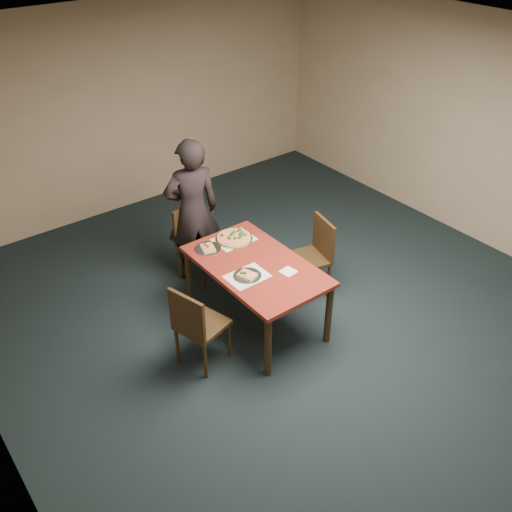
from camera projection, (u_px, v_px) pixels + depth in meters
ground at (329, 349)px, 5.82m from camera, size 8.00×8.00×0.00m
room_shell at (344, 198)px, 4.85m from camera, size 8.00×8.00×8.00m
dining_table at (256, 272)px, 5.81m from camera, size 0.90×1.50×0.75m
chair_far at (195, 238)px, 6.61m from camera, size 0.52×0.52×0.91m
chair_left at (196, 324)px, 5.36m from camera, size 0.52×0.52×0.91m
chair_right at (314, 252)px, 6.36m from camera, size 0.50×0.50×0.91m
diner at (192, 211)px, 6.43m from camera, size 0.72×0.57×1.73m
placemat_main at (234, 239)px, 6.14m from camera, size 0.42×0.32×0.00m
placemat_near at (247, 276)px, 5.58m from camera, size 0.40×0.30×0.00m
pizza_pan at (234, 238)px, 6.13m from camera, size 0.40×0.40×0.07m
slice_plate_near at (247, 275)px, 5.58m from camera, size 0.28×0.28×0.06m
slice_plate_far at (208, 248)px, 5.98m from camera, size 0.28×0.28×0.06m
napkin at (288, 272)px, 5.65m from camera, size 0.16×0.16×0.01m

